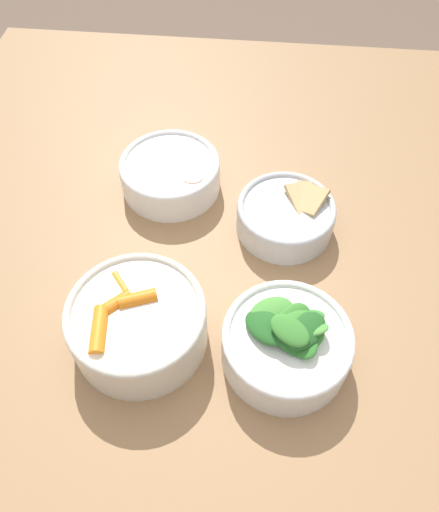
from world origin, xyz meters
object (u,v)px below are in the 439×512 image
Objects in this scene: bowl_carrots at (137,322)px; bowl_cookies at (286,215)px; bowl_greens at (287,342)px; bowl_beans_hotdog at (171,174)px.

bowl_carrots reaches higher than bowl_cookies.
bowl_carrots is at bearing 138.79° from bowl_cookies.
bowl_cookies is at bearing 1.46° from bowl_greens.
bowl_cookies reaches higher than bowl_beans_hotdog.
bowl_carrots is at bearing 88.01° from bowl_greens.
bowl_beans_hotdog is (0.27, 0.18, -0.01)m from bowl_greens.
bowl_cookies is (0.20, -0.17, -0.01)m from bowl_carrots.
bowl_carrots is 1.10× the size of bowl_beans_hotdog.
bowl_cookies is (-0.07, -0.18, 0.00)m from bowl_beans_hotdog.
bowl_carrots is at bearing -179.49° from bowl_beans_hotdog.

